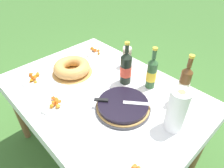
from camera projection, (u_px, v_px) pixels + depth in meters
ground_plane at (104, 150)px, 1.89m from camera, size 16.00×16.00×0.00m
garden_table at (102, 99)px, 1.49m from camera, size 1.43×1.02×0.73m
tablecloth at (102, 93)px, 1.45m from camera, size 1.44×1.03×0.10m
berry_tart at (123, 106)px, 1.28m from camera, size 0.36×0.36×0.06m
serving_knife at (119, 102)px, 1.26m from camera, size 0.30×0.26×0.01m
bundt_cake at (72, 68)px, 1.60m from camera, size 0.32×0.32×0.10m
cup_stack at (127, 57)px, 1.65m from camera, size 0.07×0.07×0.18m
cider_bottle_green at (152, 73)px, 1.41m from camera, size 0.07×0.07×0.32m
cider_bottle_amber at (184, 85)px, 1.28m from camera, size 0.07×0.07×0.35m
juice_bottle_red at (126, 68)px, 1.45m from camera, size 0.08×0.08×0.33m
snack_plate_near at (34, 79)px, 1.54m from camera, size 0.20×0.20×0.06m
snack_plate_right at (54, 104)px, 1.32m from camera, size 0.20×0.20×0.05m
snack_plate_far at (96, 51)px, 1.88m from camera, size 0.23×0.23×0.06m
paper_towel_roll at (177, 111)px, 1.10m from camera, size 0.11×0.11×0.27m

